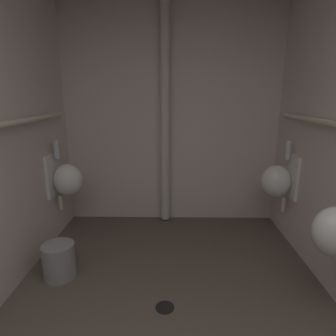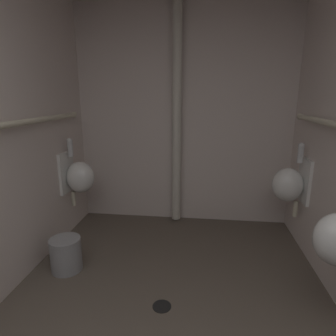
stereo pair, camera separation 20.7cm
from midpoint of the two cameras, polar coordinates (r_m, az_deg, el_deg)
floor at (r=2.34m, az=-2.45°, el=-27.24°), size 2.61×3.38×0.08m
wall_back at (r=3.42m, az=-1.04°, el=10.12°), size 2.61×0.06×2.52m
urinal_left_mid at (r=3.22m, az=-21.35°, el=-2.01°), size 0.32×0.30×0.76m
urinal_right_far at (r=3.12m, az=19.25°, el=-2.29°), size 0.32×0.30×0.76m
standpipe_back_wall at (r=3.31m, az=-2.40°, el=9.97°), size 0.10×0.10×2.47m
floor_drain at (r=2.34m, az=-3.44°, el=-25.85°), size 0.14×0.14×0.01m
waste_bin at (r=2.75m, az=-22.90°, el=-16.58°), size 0.27×0.27×0.30m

